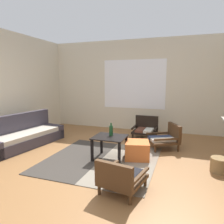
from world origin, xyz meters
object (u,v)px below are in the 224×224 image
object	(u,v)px
ottoman_orange	(137,150)
glass_bottle	(111,130)
coffee_table	(110,141)
armchair_corner	(166,137)
armchair_by_window	(145,128)
wicker_basket	(220,165)
couch	(23,136)
armchair_striped_foreground	(121,177)

from	to	relation	value
ottoman_orange	glass_bottle	xyz separation A→B (m)	(-0.50, -0.11, 0.38)
coffee_table	ottoman_orange	size ratio (longest dim) A/B	1.35
coffee_table	armchair_corner	xyz separation A→B (m)	(0.97, 1.01, -0.11)
armchair_by_window	wicker_basket	world-z (taller)	armchair_by_window
glass_bottle	ottoman_orange	bearing A→B (deg)	12.74
couch	coffee_table	xyz separation A→B (m)	(2.18, -0.11, 0.13)
armchair_corner	wicker_basket	bearing A→B (deg)	-44.84
couch	coffee_table	world-z (taller)	couch
armchair_by_window	ottoman_orange	size ratio (longest dim) A/B	1.39
armchair_striped_foreground	armchair_by_window	bearing A→B (deg)	93.72
couch	wicker_basket	bearing A→B (deg)	-0.70
armchair_by_window	ottoman_orange	xyz separation A→B (m)	(0.12, -1.59, -0.07)
coffee_table	glass_bottle	world-z (taller)	glass_bottle
couch	armchair_striped_foreground	size ratio (longest dim) A/B	2.86
wicker_basket	armchair_by_window	bearing A→B (deg)	131.98
couch	glass_bottle	xyz separation A→B (m)	(2.18, -0.02, 0.32)
armchair_striped_foreground	wicker_basket	world-z (taller)	armchair_striped_foreground
couch	coffee_table	size ratio (longest dim) A/B	3.23
armchair_by_window	armchair_striped_foreground	distance (m)	2.89
armchair_by_window	armchair_corner	distance (m)	0.99
glass_bottle	armchair_corner	bearing A→B (deg)	43.45
armchair_by_window	wicker_basket	distance (m)	2.33
couch	coffee_table	distance (m)	2.19
coffee_table	armchair_corner	world-z (taller)	armchair_corner
armchair_corner	wicker_basket	xyz separation A→B (m)	(0.95, -0.95, -0.13)
coffee_table	wicker_basket	xyz separation A→B (m)	(1.93, 0.06, -0.24)
coffee_table	glass_bottle	xyz separation A→B (m)	(-0.00, 0.09, 0.19)
couch	armchair_corner	bearing A→B (deg)	15.92
glass_bottle	couch	bearing A→B (deg)	179.35
ottoman_orange	wicker_basket	distance (m)	1.44
armchair_striped_foreground	ottoman_orange	bearing A→B (deg)	92.79
couch	ottoman_orange	distance (m)	2.67
armchair_by_window	ottoman_orange	bearing A→B (deg)	-85.53
armchair_striped_foreground	armchair_corner	world-z (taller)	armchair_corner
couch	armchair_by_window	size ratio (longest dim) A/B	3.12
armchair_by_window	glass_bottle	xyz separation A→B (m)	(-0.37, -1.71, 0.31)
couch	ottoman_orange	xyz separation A→B (m)	(2.67, 0.09, -0.06)
armchair_by_window	armchair_corner	world-z (taller)	armchair_by_window
armchair_by_window	armchair_striped_foreground	world-z (taller)	armchair_by_window
wicker_basket	ottoman_orange	bearing A→B (deg)	174.52
couch	armchair_corner	size ratio (longest dim) A/B	2.49
coffee_table	wicker_basket	world-z (taller)	coffee_table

